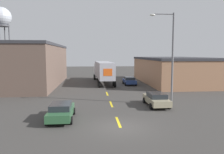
# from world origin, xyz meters

# --- Properties ---
(ground_plane) EXTENTS (160.00, 160.00, 0.00)m
(ground_plane) POSITION_xyz_m (0.00, 0.00, 0.00)
(ground_plane) COLOR #3D3A38
(road_centerline) EXTENTS (0.20, 15.02, 0.01)m
(road_centerline) POSITION_xyz_m (0.00, 7.38, 0.00)
(road_centerline) COLOR yellow
(road_centerline) RESTS_ON ground_plane
(warehouse_left) EXTENTS (13.11, 22.20, 6.96)m
(warehouse_left) POSITION_xyz_m (-14.07, 23.25, 3.48)
(warehouse_left) COLOR brown
(warehouse_left) RESTS_ON ground_plane
(warehouse_right) EXTENTS (11.03, 19.64, 4.70)m
(warehouse_right) POSITION_xyz_m (13.03, 23.76, 2.35)
(warehouse_right) COLOR #9E7051
(warehouse_right) RESTS_ON ground_plane
(semi_truck) EXTENTS (3.46, 14.40, 3.89)m
(semi_truck) POSITION_xyz_m (0.09, 25.28, 2.33)
(semi_truck) COLOR silver
(semi_truck) RESTS_ON ground_plane
(parked_car_right_near) EXTENTS (2.02, 4.36, 1.36)m
(parked_car_right_near) POSITION_xyz_m (4.51, 6.17, 0.72)
(parked_car_right_near) COLOR tan
(parked_car_right_near) RESTS_ON ground_plane
(parked_car_left_near) EXTENTS (2.02, 4.36, 1.36)m
(parked_car_left_near) POSITION_xyz_m (-4.51, 2.34, 0.72)
(parked_car_left_near) COLOR #2D5B38
(parked_car_left_near) RESTS_ON ground_plane
(parked_car_right_far) EXTENTS (2.02, 4.36, 1.36)m
(parked_car_right_far) POSITION_xyz_m (4.51, 22.04, 0.72)
(parked_car_right_far) COLOR navy
(parked_car_right_far) RESTS_ON ground_plane
(water_tower) EXTENTS (4.94, 4.94, 17.30)m
(water_tower) POSITION_xyz_m (-24.97, 44.41, 14.49)
(water_tower) COLOR #47474C
(water_tower) RESTS_ON ground_plane
(street_lamp) EXTENTS (2.58, 0.32, 9.43)m
(street_lamp) POSITION_xyz_m (6.03, 6.64, 5.39)
(street_lamp) COLOR slate
(street_lamp) RESTS_ON ground_plane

